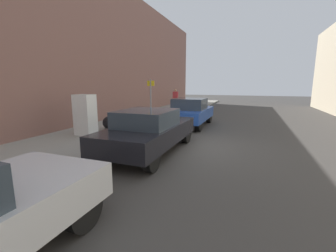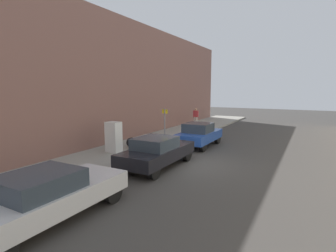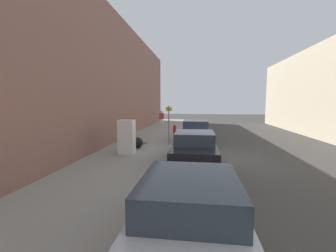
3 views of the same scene
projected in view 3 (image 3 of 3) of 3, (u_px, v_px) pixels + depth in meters
name	position (u px, v px, depth m)	size (l,w,h in m)	color
ground_plane	(218.00, 158.00, 10.69)	(80.00, 80.00, 0.00)	#383533
sidewalk_slab	(134.00, 154.00, 11.22)	(3.83, 44.00, 0.14)	gray
building_facade_near	(75.00, 72.00, 11.18)	(2.11, 39.60, 8.22)	#7F564C
discarded_refrigerator	(127.00, 137.00, 10.85)	(0.74, 0.61, 1.65)	white
manhole_cover	(142.00, 143.00, 13.57)	(0.70, 0.70, 0.02)	#47443F
street_sign_post	(169.00, 123.00, 13.13)	(0.36, 0.07, 2.29)	slate
fire_hydrant	(174.00, 130.00, 17.30)	(0.22, 0.22, 0.75)	red
trash_bag	(138.00, 143.00, 12.22)	(0.59, 0.59, 0.59)	black
pedestrian_walking_far	(161.00, 118.00, 22.75)	(0.47, 0.22, 1.62)	beige
parked_sedan_silver	(190.00, 211.00, 3.96)	(1.81, 4.58, 1.39)	silver
parked_sedan_dark	(194.00, 147.00, 9.59)	(1.81, 4.31, 1.40)	black
parked_hatchback_blue	(196.00, 131.00, 14.58)	(1.77, 3.86, 1.47)	#23479E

